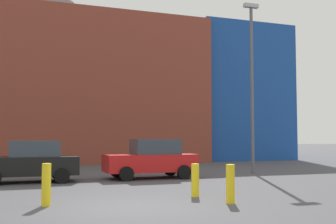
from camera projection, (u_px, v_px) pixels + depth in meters
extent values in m
plane|color=#47474C|center=(126.00, 207.00, 10.84)|extent=(200.00, 200.00, 0.00)
cube|color=brown|center=(49.00, 93.00, 34.16)|extent=(22.73, 13.72, 10.95)
cube|color=#19479E|center=(219.00, 97.00, 39.38)|extent=(8.19, 12.35, 11.31)
cylinder|color=slate|center=(50.00, 15.00, 34.56)|extent=(4.00, 4.00, 2.00)
cube|color=black|center=(28.00, 166.00, 17.01)|extent=(3.92, 1.68, 0.75)
cube|color=#333D47|center=(34.00, 149.00, 17.13)|extent=(1.96, 1.49, 0.65)
cylinder|color=black|center=(62.00, 176.00, 16.60)|extent=(0.60, 0.21, 0.60)
cylinder|color=black|center=(58.00, 173.00, 18.22)|extent=(0.60, 0.21, 0.60)
cube|color=red|center=(150.00, 163.00, 18.76)|extent=(4.04, 1.73, 0.77)
cube|color=#333D47|center=(155.00, 147.00, 18.89)|extent=(2.02, 1.54, 0.67)
cylinder|color=black|center=(126.00, 174.00, 17.47)|extent=(0.62, 0.21, 0.62)
cylinder|color=black|center=(117.00, 171.00, 19.13)|extent=(0.62, 0.21, 0.62)
cylinder|color=black|center=(184.00, 172.00, 18.34)|extent=(0.62, 0.21, 0.62)
cylinder|color=black|center=(170.00, 169.00, 20.00)|extent=(0.62, 0.21, 0.62)
cylinder|color=yellow|center=(195.00, 180.00, 12.87)|extent=(0.24, 0.24, 1.01)
cylinder|color=yellow|center=(230.00, 184.00, 11.51)|extent=(0.24, 0.24, 1.07)
cylinder|color=yellow|center=(46.00, 185.00, 11.08)|extent=(0.24, 0.24, 1.12)
cylinder|color=#59595E|center=(252.00, 90.00, 21.47)|extent=(0.16, 0.16, 8.53)
cube|color=#B2B2B2|center=(251.00, 6.00, 21.75)|extent=(0.80, 0.24, 0.20)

